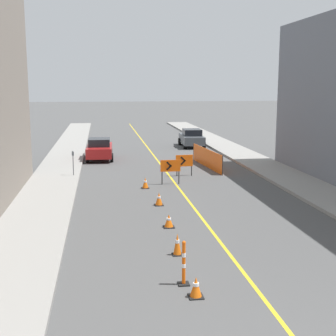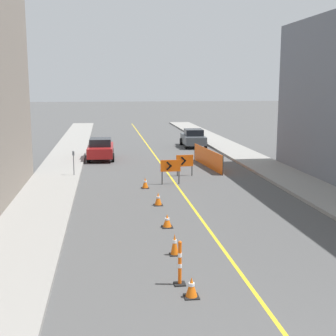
{
  "view_description": "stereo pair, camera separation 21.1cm",
  "coord_description": "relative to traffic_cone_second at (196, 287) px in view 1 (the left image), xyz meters",
  "views": [
    {
      "loc": [
        -4.08,
        -5.44,
        5.47
      ],
      "look_at": [
        -0.49,
        19.33,
        1.0
      ],
      "focal_mm": 50.0,
      "sensor_mm": 36.0,
      "label": 1
    },
    {
      "loc": [
        -3.87,
        -5.47,
        5.47
      ],
      "look_at": [
        -0.49,
        19.33,
        1.0
      ],
      "focal_mm": 50.0,
      "sensor_mm": 36.0,
      "label": 2
    }
  ],
  "objects": [
    {
      "name": "lane_stripe",
      "position": [
        1.72,
        24.75,
        -0.27
      ],
      "size": [
        0.12,
        61.04,
        0.01
      ],
      "color": "gold",
      "rests_on": "ground_plane"
    },
    {
      "name": "sidewalk_left",
      "position": [
        -5.07,
        24.75,
        -0.19
      ],
      "size": [
        2.8,
        61.04,
        0.16
      ],
      "color": "gray",
      "rests_on": "ground_plane"
    },
    {
      "name": "sidewalk_right",
      "position": [
        8.51,
        24.75,
        -0.19
      ],
      "size": [
        2.8,
        61.04,
        0.16
      ],
      "color": "gray",
      "rests_on": "ground_plane"
    },
    {
      "name": "traffic_cone_second",
      "position": [
        0.0,
        0.0,
        0.0
      ],
      "size": [
        0.39,
        0.39,
        0.55
      ],
      "color": "black",
      "rests_on": "ground_plane"
    },
    {
      "name": "traffic_cone_third",
      "position": [
        0.02,
        3.11,
        0.09
      ],
      "size": [
        0.33,
        0.33,
        0.72
      ],
      "color": "black",
      "rests_on": "ground_plane"
    },
    {
      "name": "traffic_cone_fourth",
      "position": [
        0.18,
        6.11,
        -0.02
      ],
      "size": [
        0.43,
        0.43,
        0.52
      ],
      "color": "black",
      "rests_on": "ground_plane"
    },
    {
      "name": "traffic_cone_fifth",
      "position": [
        0.22,
        9.5,
        0.02
      ],
      "size": [
        0.41,
        0.41,
        0.6
      ],
      "color": "black",
      "rests_on": "ground_plane"
    },
    {
      "name": "traffic_cone_farthest",
      "position": [
        -0.06,
        13.17,
        0.01
      ],
      "size": [
        0.4,
        0.4,
        0.58
      ],
      "color": "black",
      "rests_on": "ground_plane"
    },
    {
      "name": "delineator_post_front",
      "position": [
        -0.18,
        0.81,
        0.28
      ],
      "size": [
        0.31,
        0.31,
        1.27
      ],
      "color": "black",
      "rests_on": "ground_plane"
    },
    {
      "name": "arrow_barricade_primary",
      "position": [
        1.43,
        14.0,
        0.71
      ],
      "size": [
        1.12,
        0.09,
        1.37
      ],
      "rotation": [
        0.0,
        0.0,
        -0.01
      ],
      "color": "#EF560C",
      "rests_on": "ground_plane"
    },
    {
      "name": "arrow_barricade_secondary",
      "position": [
        2.62,
        16.28,
        0.62
      ],
      "size": [
        1.06,
        0.15,
        1.29
      ],
      "rotation": [
        0.0,
        0.0,
        0.09
      ],
      "color": "#EF560C",
      "rests_on": "ground_plane"
    },
    {
      "name": "safety_mesh_fence",
      "position": [
        4.68,
        19.19,
        0.34
      ],
      "size": [
        0.59,
        6.28,
        1.22
      ],
      "rotation": [
        0.0,
        0.0,
        1.66
      ],
      "color": "#EF560C",
      "rests_on": "ground_plane"
    },
    {
      "name": "parked_car_curb_near",
      "position": [
        -2.47,
        23.39,
        0.53
      ],
      "size": [
        1.95,
        4.36,
        1.59
      ],
      "rotation": [
        0.0,
        0.0,
        -0.03
      ],
      "color": "maroon",
      "rests_on": "ground_plane"
    },
    {
      "name": "parked_car_curb_mid",
      "position": [
        5.67,
        29.54,
        0.53
      ],
      "size": [
        2.01,
        4.38,
        1.59
      ],
      "rotation": [
        0.0,
        0.0,
        -0.05
      ],
      "color": "#474C51",
      "rests_on": "ground_plane"
    },
    {
      "name": "parking_meter_near_curb",
      "position": [
        -4.01,
        16.63,
        0.91
      ],
      "size": [
        0.12,
        0.11,
        1.46
      ],
      "color": "#4C4C51",
      "rests_on": "sidewalk_left"
    }
  ]
}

